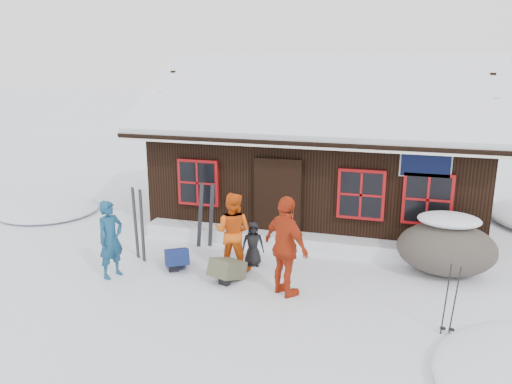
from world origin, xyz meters
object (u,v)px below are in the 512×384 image
at_px(skier_teal, 111,239).
at_px(backpack_olive, 227,273).
at_px(skier_orange_right, 286,247).
at_px(skier_crouched, 253,244).
at_px(backpack_blue, 177,261).
at_px(boulder, 446,247).
at_px(ski_poles, 450,301).
at_px(skier_orange_left, 233,231).

bearing_deg(skier_teal, backpack_olive, -59.77).
bearing_deg(backpack_olive, skier_orange_right, 7.46).
bearing_deg(skier_crouched, backpack_blue, -179.23).
distance_m(boulder, backpack_olive, 4.45).
bearing_deg(backpack_olive, skier_crouched, 93.02).
distance_m(skier_crouched, backpack_blue, 1.63).
bearing_deg(backpack_olive, backpack_blue, -174.51).
relative_size(boulder, backpack_blue, 3.17).
xyz_separation_m(skier_teal, backpack_olive, (2.29, 0.44, -0.62)).
bearing_deg(skier_orange_right, backpack_blue, 24.04).
distance_m(skier_teal, ski_poles, 6.33).
relative_size(skier_orange_right, skier_crouched, 1.97).
height_order(skier_teal, boulder, skier_teal).
relative_size(skier_teal, skier_orange_left, 0.96).
distance_m(ski_poles, backpack_olive, 4.13).
xyz_separation_m(skier_orange_right, backpack_olive, (-1.23, 0.25, -0.77)).
bearing_deg(backpack_blue, skier_orange_right, -43.66).
bearing_deg(boulder, skier_teal, -162.27).
height_order(skier_orange_right, ski_poles, skier_orange_right).
bearing_deg(backpack_blue, ski_poles, -43.64).
bearing_deg(skier_teal, boulder, -52.92).
bearing_deg(skier_orange_left, skier_orange_right, 147.53).
bearing_deg(backpack_olive, boulder, 40.07).
height_order(skier_crouched, ski_poles, ski_poles).
relative_size(skier_orange_left, boulder, 0.84).
relative_size(skier_orange_left, backpack_olive, 2.55).
bearing_deg(skier_teal, skier_orange_left, -45.23).
xyz_separation_m(skier_orange_right, skier_crouched, (-0.98, 1.15, -0.47)).
distance_m(skier_orange_left, backpack_blue, 1.35).
height_order(boulder, ski_poles, ski_poles).
height_order(skier_orange_left, ski_poles, skier_orange_left).
bearing_deg(boulder, ski_poles, -92.45).
xyz_separation_m(skier_orange_right, backpack_blue, (-2.46, 0.53, -0.78)).
distance_m(skier_teal, skier_crouched, 2.89).
height_order(skier_teal, backpack_olive, skier_teal).
height_order(skier_teal, backpack_blue, skier_teal).
bearing_deg(skier_orange_right, backpack_olive, 25.02).
height_order(ski_poles, backpack_blue, ski_poles).
bearing_deg(backpack_olive, ski_poles, 6.80).
bearing_deg(boulder, backpack_blue, -166.12).
height_order(boulder, backpack_olive, boulder).
bearing_deg(skier_orange_left, backpack_blue, 15.78).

